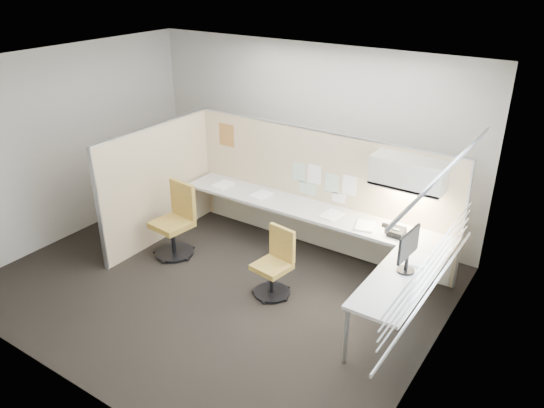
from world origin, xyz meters
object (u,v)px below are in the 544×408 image
Objects in this scene: monitor at (408,249)px; phone at (396,232)px; chair_right at (275,265)px; desk at (325,227)px; chair_left at (176,222)px.

monitor reaches higher than phone.
phone is (1.16, 0.98, 0.37)m from chair_right.
desk is 2.10m from chair_left.
chair_right is at bearing -102.26° from desk.
monitor is (1.57, 0.25, 0.61)m from chair_right.
monitor is at bearing 9.99° from chair_left.
chair_right reaches higher than phone.
chair_left is 3.33m from monitor.
phone is at bearing 4.18° from desk.
monitor is (3.29, 0.19, 0.53)m from chair_left.
desk is at bearing 86.30° from chair_right.
chair_right is 1.57m from phone.
chair_left reaches higher than desk.
desk is 4.59× the size of chair_right.
desk is 7.99× the size of monitor.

